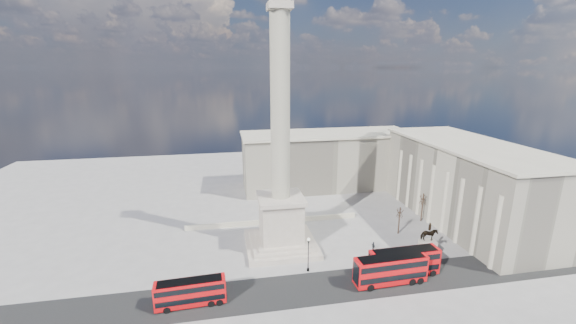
% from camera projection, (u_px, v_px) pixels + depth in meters
% --- Properties ---
extents(ground, '(180.00, 180.00, 0.00)m').
position_uv_depth(ground, '(285.00, 259.00, 67.20)').
color(ground, gray).
rests_on(ground, ground).
extents(asphalt_road, '(120.00, 9.00, 0.01)m').
position_uv_depth(asphalt_road, '(325.00, 287.00, 58.59)').
color(asphalt_road, black).
rests_on(asphalt_road, ground).
extents(nelsons_column, '(14.00, 14.00, 49.85)m').
position_uv_depth(nelsons_column, '(281.00, 186.00, 68.61)').
color(nelsons_column, '#B4A796').
rests_on(nelsons_column, ground).
extents(balustrade_wall, '(40.00, 0.60, 1.10)m').
position_uv_depth(balustrade_wall, '(273.00, 221.00, 82.25)').
color(balustrade_wall, '#B8B199').
rests_on(balustrade_wall, ground).
extents(building_east, '(19.00, 46.00, 18.60)m').
position_uv_depth(building_east, '(467.00, 182.00, 82.25)').
color(building_east, '#B5AD94').
rests_on(building_east, ground).
extents(building_northeast, '(51.00, 17.00, 16.60)m').
position_uv_depth(building_northeast, '(327.00, 160.00, 106.57)').
color(building_northeast, '#B5AD94').
rests_on(building_northeast, ground).
extents(red_bus_a, '(10.63, 2.98, 4.27)m').
position_uv_depth(red_bus_a, '(191.00, 292.00, 53.53)').
color(red_bus_a, red).
rests_on(red_bus_a, ground).
extents(red_bus_b, '(12.42, 3.28, 5.00)m').
position_uv_depth(red_bus_b, '(391.00, 269.00, 58.88)').
color(red_bus_b, red).
rests_on(red_bus_b, ground).
extents(red_bus_c, '(12.35, 3.14, 4.98)m').
position_uv_depth(red_bus_c, '(405.00, 262.00, 61.14)').
color(red_bus_c, red).
rests_on(red_bus_c, ground).
extents(victorian_lamp, '(0.56, 0.56, 6.50)m').
position_uv_depth(victorian_lamp, '(308.00, 252.00, 62.19)').
color(victorian_lamp, black).
rests_on(victorian_lamp, ground).
extents(equestrian_statue, '(3.58, 2.68, 7.56)m').
position_uv_depth(equestrian_statue, '(428.00, 247.00, 66.28)').
color(equestrian_statue, '#B8B199').
rests_on(equestrian_statue, ground).
extents(bare_tree_near, '(1.60, 1.60, 6.99)m').
position_uv_depth(bare_tree_near, '(506.00, 238.00, 63.65)').
color(bare_tree_near, '#332319').
rests_on(bare_tree_near, ground).
extents(bare_tree_mid, '(1.70, 1.70, 6.43)m').
position_uv_depth(bare_tree_mid, '(400.00, 212.00, 76.15)').
color(bare_tree_mid, '#332319').
rests_on(bare_tree_mid, ground).
extents(bare_tree_far, '(1.77, 1.77, 7.21)m').
position_uv_depth(bare_tree_far, '(423.00, 198.00, 82.33)').
color(bare_tree_far, '#332319').
rests_on(bare_tree_far, ground).
extents(pedestrian_walking, '(0.75, 0.54, 1.91)m').
position_uv_depth(pedestrian_walking, '(384.00, 259.00, 65.21)').
color(pedestrian_walking, '#222427').
rests_on(pedestrian_walking, ground).
extents(pedestrian_standing, '(1.01, 0.83, 1.92)m').
position_uv_depth(pedestrian_standing, '(417.00, 260.00, 64.94)').
color(pedestrian_standing, '#222427').
rests_on(pedestrian_standing, ground).
extents(pedestrian_crossing, '(0.62, 1.19, 1.94)m').
position_uv_depth(pedestrian_crossing, '(373.00, 246.00, 69.85)').
color(pedestrian_crossing, '#222427').
rests_on(pedestrian_crossing, ground).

